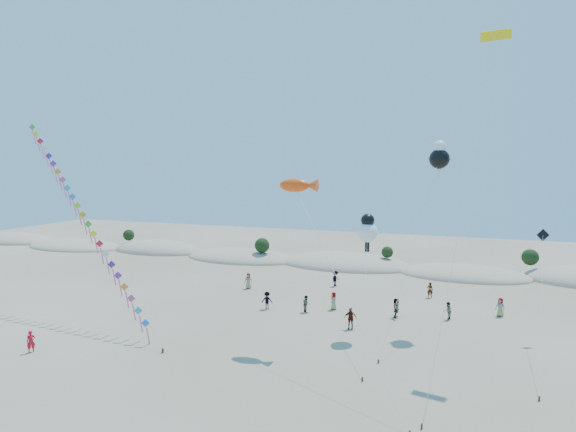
# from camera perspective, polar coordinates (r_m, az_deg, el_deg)

# --- Properties ---
(ground) EXTENTS (160.00, 160.00, 0.00)m
(ground) POSITION_cam_1_polar(r_m,az_deg,el_deg) (29.72, -15.54, -22.63)
(ground) COLOR #817159
(ground) RESTS_ON ground
(dune_ridge) EXTENTS (145.30, 11.49, 5.57)m
(dune_ridge) POSITION_cam_1_polar(r_m,az_deg,el_deg) (69.21, 7.54, -5.79)
(dune_ridge) COLOR tan
(dune_ridge) RESTS_ON ground
(kite_train) EXTENTS (23.55, 10.37, 19.08)m
(kite_train) POSITION_cam_1_polar(r_m,az_deg,el_deg) (48.75, -23.35, 0.45)
(kite_train) COLOR #3F2D1E
(kite_train) RESTS_ON ground
(fish_kite) EXTENTS (11.67, 11.93, 13.15)m
(fish_kite) POSITION_cam_1_polar(r_m,az_deg,el_deg) (37.98, 1.26, 3.61)
(fish_kite) COLOR #3F2D1E
(fish_kite) RESTS_ON ground
(cartoon_kite_low) EXTENTS (2.44, 10.22, 10.20)m
(cartoon_kite_low) POSITION_cam_1_polar(r_m,az_deg,el_deg) (40.51, 9.41, -1.63)
(cartoon_kite_low) COLOR #3F2D1E
(cartoon_kite_low) RESTS_ON ground
(cartoon_kite_high) EXTENTS (4.32, 11.45, 16.34)m
(cartoon_kite_high) POSITION_cam_1_polar(r_m,az_deg,el_deg) (44.02, 17.50, 6.72)
(cartoon_kite_high) COLOR #3F2D1E
(cartoon_kite_high) RESTS_ON ground
(parafoil_kite) EXTENTS (4.65, 14.37, 24.04)m
(parafoil_kite) POSITION_cam_1_polar(r_m,az_deg,el_deg) (40.09, 23.26, 18.29)
(parafoil_kite) COLOR #3F2D1E
(parafoil_kite) RESTS_ON ground
(dark_kite) EXTENTS (2.10, 12.87, 9.00)m
(dark_kite) POSITION_cam_1_polar(r_m,az_deg,el_deg) (41.65, 27.90, -5.66)
(dark_kite) COLOR #3F2D1E
(dark_kite) RESTS_ON ground
(flyer_foreground) EXTENTS (0.69, 0.73, 1.68)m
(flyer_foreground) POSITION_cam_1_polar(r_m,az_deg,el_deg) (42.46, -28.17, -13.00)
(flyer_foreground) COLOR red
(flyer_foreground) RESTS_ON ground
(beachgoers) EXTENTS (33.95, 15.15, 1.91)m
(beachgoers) POSITION_cam_1_polar(r_m,az_deg,el_deg) (48.70, 9.29, -9.90)
(beachgoers) COLOR slate
(beachgoers) RESTS_ON ground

